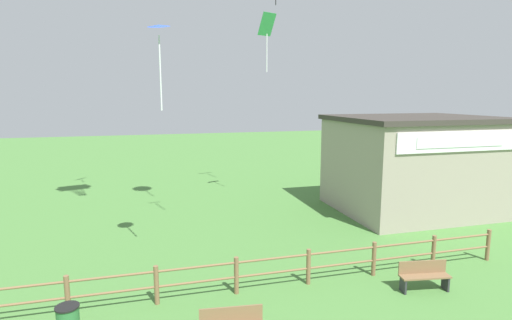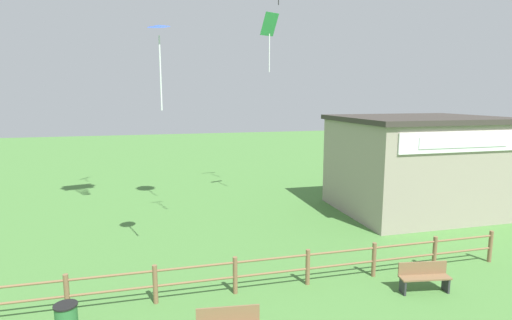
# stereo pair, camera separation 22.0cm
# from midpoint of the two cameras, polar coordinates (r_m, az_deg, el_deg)

# --- Properties ---
(wooden_fence) EXTENTS (16.42, 0.14, 1.15)m
(wooden_fence) POSITION_cam_midpoint_polar(r_m,az_deg,el_deg) (12.69, 1.97, -15.23)
(wooden_fence) COLOR brown
(wooden_fence) RESTS_ON ground_plane
(seaside_building) EXTENTS (7.80, 6.41, 4.87)m
(seaside_building) POSITION_cam_midpoint_polar(r_m,az_deg,el_deg) (22.03, 21.23, -0.47)
(seaside_building) COLOR gray
(seaside_building) RESTS_ON ground_plane
(park_bench_by_building) EXTENTS (1.57, 0.63, 0.90)m
(park_bench_by_building) POSITION_cam_midpoint_polar(r_m,az_deg,el_deg) (13.62, 22.42, -14.93)
(park_bench_by_building) COLOR brown
(park_bench_by_building) RESTS_ON ground_plane
(kite_green_diamond) EXTENTS (0.99, 0.81, 2.98)m
(kite_green_diamond) POSITION_cam_midpoint_polar(r_m,az_deg,el_deg) (21.81, 1.27, 18.09)
(kite_green_diamond) COLOR green
(kite_blue_delta) EXTENTS (0.91, 0.91, 2.76)m
(kite_blue_delta) POSITION_cam_midpoint_polar(r_m,az_deg,el_deg) (13.52, -14.18, 17.06)
(kite_blue_delta) COLOR blue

